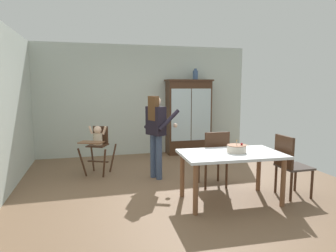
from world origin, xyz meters
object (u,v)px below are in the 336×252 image
object	(u,v)px
birthday_cake	(236,149)
dining_chair_right_end	(289,162)
high_chair_with_toddler	(98,141)
adult_person	(156,127)
china_cabinet	(188,117)
dining_chair_far_side	(215,155)
ceramic_vase	(195,75)
dining_table	(231,159)

from	to	relation	value
birthday_cake	dining_chair_right_end	distance (m)	0.90
high_chair_with_toddler	adult_person	xyz separation A→B (m)	(1.04, -0.54, 0.31)
birthday_cake	china_cabinet	bearing A→B (deg)	83.89
adult_person	dining_chair_far_side	bearing A→B (deg)	-158.73
ceramic_vase	dining_chair_far_side	world-z (taller)	ceramic_vase
china_cabinet	ceramic_vase	bearing A→B (deg)	1.23
birthday_cake	dining_chair_far_side	bearing A→B (deg)	95.63
ceramic_vase	birthday_cake	world-z (taller)	ceramic_vase
high_chair_with_toddler	adult_person	bearing A→B (deg)	-1.86
ceramic_vase	dining_chair_right_end	bearing A→B (deg)	-83.93
ceramic_vase	adult_person	world-z (taller)	ceramic_vase
dining_chair_far_side	adult_person	bearing A→B (deg)	-38.59
china_cabinet	dining_table	distance (m)	3.27
ceramic_vase	dining_chair_far_side	bearing A→B (deg)	-102.65
ceramic_vase	adult_person	bearing A→B (deg)	-127.58
birthday_cake	dining_chair_far_side	xyz separation A→B (m)	(-0.06, 0.63, -0.24)
dining_table	birthday_cake	xyz separation A→B (m)	(0.09, 0.01, 0.15)
birthday_cake	dining_chair_far_side	distance (m)	0.68
china_cabinet	adult_person	bearing A→B (deg)	-124.10
china_cabinet	birthday_cake	bearing A→B (deg)	-96.11
china_cabinet	dining_chair_far_side	size ratio (longest dim) A/B	1.95
adult_person	dining_chair_right_end	world-z (taller)	adult_person
dining_chair_far_side	ceramic_vase	bearing A→B (deg)	-100.03
dining_table	dining_chair_far_side	bearing A→B (deg)	87.57
high_chair_with_toddler	dining_chair_far_side	bearing A→B (deg)	-8.56
dining_chair_far_side	dining_chair_right_end	distance (m)	1.16
high_chair_with_toddler	china_cabinet	bearing A→B (deg)	55.28
high_chair_with_toddler	dining_chair_right_end	world-z (taller)	dining_chair_right_end
dining_chair_right_end	china_cabinet	bearing A→B (deg)	8.27
ceramic_vase	high_chair_with_toddler	xyz separation A→B (m)	(-2.46, -1.31, -1.33)
adult_person	dining_chair_far_side	world-z (taller)	adult_person
china_cabinet	adult_person	world-z (taller)	china_cabinet
adult_person	dining_table	xyz separation A→B (m)	(0.81, -1.39, -0.33)
dining_chair_right_end	dining_table	bearing A→B (deg)	86.41
dining_table	high_chair_with_toddler	bearing A→B (deg)	133.90
dining_table	dining_chair_right_end	distance (m)	0.96
adult_person	ceramic_vase	bearing A→B (deg)	-65.10
adult_person	birthday_cake	world-z (taller)	adult_person
ceramic_vase	dining_chair_right_end	size ratio (longest dim) A/B	0.28
china_cabinet	high_chair_with_toddler	world-z (taller)	china_cabinet
ceramic_vase	birthday_cake	bearing A→B (deg)	-99.13
birthday_cake	ceramic_vase	bearing A→B (deg)	80.87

